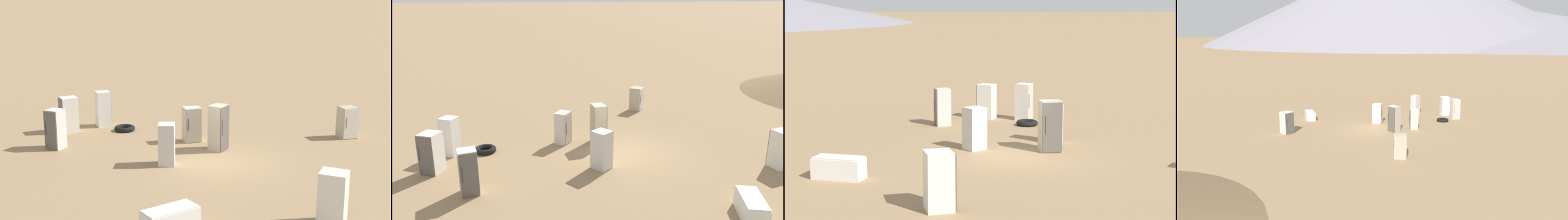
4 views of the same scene
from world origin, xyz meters
The scene contains 11 objects.
ground_plane centered at (0.00, 0.00, 0.00)m, with size 1000.00×1000.00×0.00m, color #937551.
discarded_fridge_0 centered at (1.34, 0.71, 0.95)m, with size 0.80×0.67×1.91m.
discarded_fridge_1 centered at (-1.38, 1.40, 0.80)m, with size 0.93×0.89×1.60m.
discarded_fridge_2 centered at (1.75, 7.42, 0.86)m, with size 0.92×0.91×1.72m.
discarded_fridge_3 centered at (-2.15, 6.57, 0.83)m, with size 0.74×0.72×1.66m.
discarded_fridge_4 centered at (-3.25, -5.71, 0.80)m, with size 0.85×0.84×1.59m.
discarded_fridge_5 centered at (6.10, -3.21, 0.70)m, with size 1.00×1.00×1.41m.
discarded_fridge_6 centered at (1.81, 2.33, 0.76)m, with size 0.93×0.91×1.53m.
discarded_fridge_7 centered at (0.06, 8.03, 0.82)m, with size 1.02×0.99×1.65m.
discarded_fridge_8 centered at (-6.12, -2.10, 0.35)m, with size 1.74×1.25×0.69m.
scrap_tire centered at (1.60, 5.98, 0.12)m, with size 0.97×0.97×0.24m.
Camera 1 is at (-17.52, -10.22, 6.64)m, focal length 50.00 mm.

